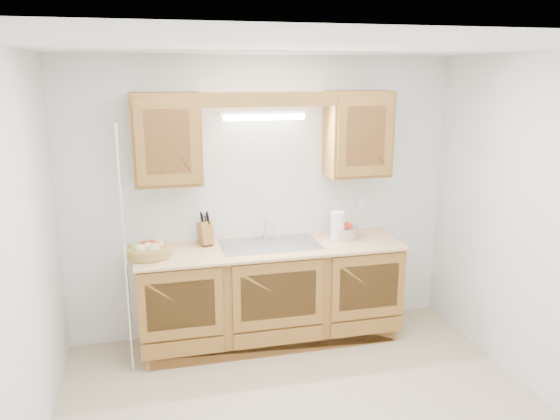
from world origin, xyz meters
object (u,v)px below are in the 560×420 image
object	(u,v)px
fruit_basket	(148,250)
apple_bowl	(344,231)
paper_towel	(338,226)
knife_block	(205,233)

from	to	relation	value
fruit_basket	apple_bowl	bearing A→B (deg)	3.75
paper_towel	fruit_basket	bearing A→B (deg)	-177.75
fruit_basket	apple_bowl	size ratio (longest dim) A/B	1.51
fruit_basket	knife_block	xyz separation A→B (m)	(0.49, 0.20, 0.06)
knife_block	apple_bowl	distance (m)	1.24
paper_towel	apple_bowl	xyz separation A→B (m)	(0.08, 0.05, -0.07)
apple_bowl	fruit_basket	bearing A→B (deg)	-176.25
apple_bowl	knife_block	bearing A→B (deg)	175.99
paper_towel	apple_bowl	bearing A→B (deg)	31.83
fruit_basket	paper_towel	xyz separation A→B (m)	(1.65, 0.06, 0.07)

